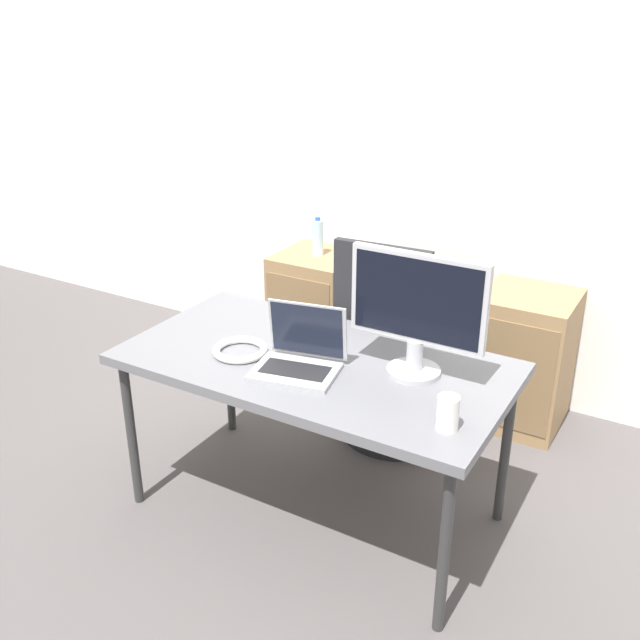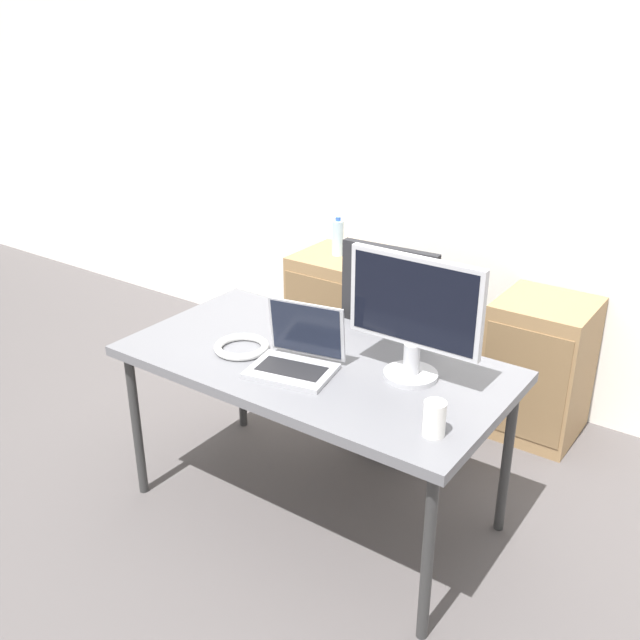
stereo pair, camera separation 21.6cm
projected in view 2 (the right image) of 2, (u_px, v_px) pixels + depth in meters
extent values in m
plane|color=#514C4C|center=(315.00, 508.00, 3.06)|extent=(14.00, 14.00, 0.00)
cube|color=white|center=(477.00, 153.00, 3.58)|extent=(10.00, 0.05, 2.60)
cube|color=slate|center=(314.00, 363.00, 2.77)|extent=(1.50, 0.79, 0.04)
cylinder|color=#333333|center=(136.00, 425.00, 3.03)|extent=(0.04, 0.04, 0.68)
cylinder|color=#333333|center=(428.00, 558.00, 2.30)|extent=(0.04, 0.04, 0.68)
cylinder|color=#333333|center=(241.00, 366.00, 3.54)|extent=(0.04, 0.04, 0.68)
cylinder|color=#333333|center=(507.00, 459.00, 2.80)|extent=(0.04, 0.04, 0.68)
cylinder|color=#232326|center=(406.00, 431.00, 3.58)|extent=(0.56, 0.56, 0.04)
cylinder|color=gray|center=(408.00, 394.00, 3.50)|extent=(0.05, 0.05, 0.39)
cube|color=#232326|center=(410.00, 359.00, 3.42)|extent=(0.51, 0.51, 0.07)
cube|color=#232326|center=(388.00, 313.00, 3.08)|extent=(0.44, 0.06, 0.60)
cube|color=#99754C|center=(337.00, 312.00, 4.13)|extent=(0.44, 0.44, 0.70)
cube|color=olive|center=(315.00, 325.00, 3.96)|extent=(0.40, 0.01, 0.56)
cube|color=#99754C|center=(539.00, 367.00, 3.50)|extent=(0.44, 0.44, 0.70)
cube|color=olive|center=(523.00, 385.00, 3.33)|extent=(0.40, 0.01, 0.56)
cylinder|color=silver|center=(338.00, 238.00, 3.95)|extent=(0.07, 0.07, 0.20)
cylinder|color=#3359B2|center=(338.00, 219.00, 3.91)|extent=(0.03, 0.03, 0.02)
cube|color=#ADADB2|center=(292.00, 371.00, 2.65)|extent=(0.35, 0.28, 0.02)
cube|color=black|center=(292.00, 369.00, 2.65)|extent=(0.27, 0.17, 0.00)
cube|color=#ADADB2|center=(307.00, 329.00, 2.70)|extent=(0.31, 0.09, 0.23)
cube|color=black|center=(306.00, 330.00, 2.70)|extent=(0.28, 0.08, 0.21)
cylinder|color=#B7B7BC|center=(411.00, 375.00, 2.62)|extent=(0.20, 0.20, 0.02)
cylinder|color=#B7B7BC|center=(412.00, 358.00, 2.60)|extent=(0.06, 0.06, 0.12)
cube|color=#B7B7BC|center=(415.00, 301.00, 2.51)|extent=(0.52, 0.03, 0.33)
cube|color=black|center=(413.00, 303.00, 2.49)|extent=(0.48, 0.00, 0.30)
cylinder|color=white|center=(434.00, 419.00, 2.25)|extent=(0.07, 0.07, 0.12)
cylinder|color=brown|center=(317.00, 329.00, 2.91)|extent=(0.07, 0.07, 0.09)
cylinder|color=white|center=(316.00, 318.00, 2.89)|extent=(0.08, 0.08, 0.01)
torus|color=white|center=(241.00, 347.00, 2.83)|extent=(0.22, 0.22, 0.03)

